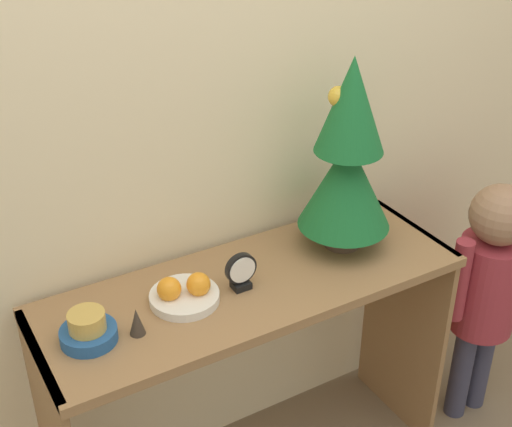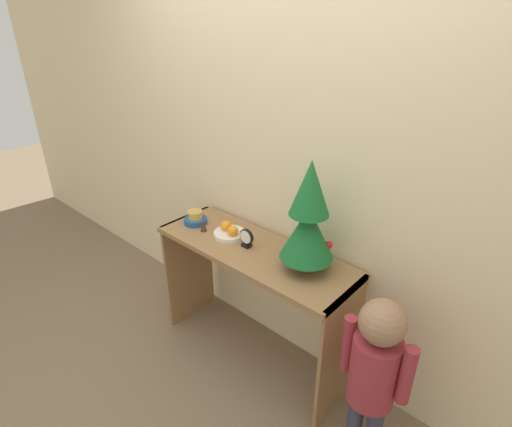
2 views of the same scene
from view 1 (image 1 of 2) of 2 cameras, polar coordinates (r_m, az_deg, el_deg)
back_wall at (r=2.00m, az=-4.14°, el=9.17°), size 7.00×0.05×2.50m
console_table at (r=2.12m, az=-0.32°, el=-9.50°), size 1.23×0.43×0.79m
mini_tree at (r=2.06m, az=7.35°, el=4.39°), size 0.28×0.28×0.59m
fruit_bowl at (r=1.93m, az=-5.76°, el=-6.36°), size 0.19×0.19×0.08m
singing_bowl at (r=1.84m, az=-13.29°, el=-9.05°), size 0.14×0.14×0.08m
desk_clock at (r=1.96m, az=-1.21°, el=-4.69°), size 0.09×0.04×0.11m
figurine at (r=1.83m, az=-9.52°, el=-8.51°), size 0.04×0.04×0.08m
child_figure at (r=2.51m, az=18.08°, el=-5.02°), size 0.34×0.22×0.93m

